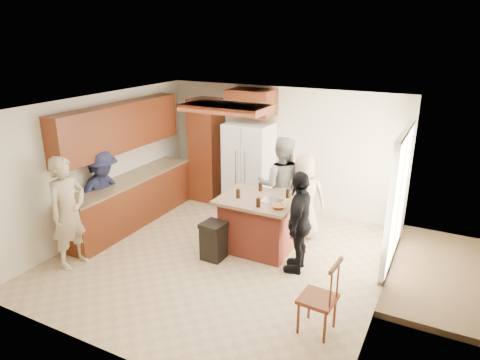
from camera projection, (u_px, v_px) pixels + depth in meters
The scene contains 12 objects.
person_front_left at pixel (68, 212), 6.55m from camera, with size 0.65×0.48×1.78m, color tan.
person_behind_left at pixel (281, 185), 7.69m from camera, with size 0.87×0.54×1.79m, color gray.
person_behind_right at pixel (304, 197), 7.49m from camera, with size 0.75×0.49×1.54m, color tan.
person_side_right at pixel (299, 222), 6.43m from camera, with size 0.94×0.48×1.61m, color black.
person_counter at pixel (103, 194), 7.51m from camera, with size 1.04×0.49×1.62m, color #191C32.
left_cabinetry at pixel (128, 176), 8.01m from camera, with size 0.64×3.00×2.30m.
back_wall_units at pixel (217, 139), 8.99m from camera, with size 1.80×0.60×2.45m.
refrigerator at pixel (249, 167), 8.74m from camera, with size 0.90×0.76×1.80m.
kitchen_island at pixel (258, 223), 7.16m from camera, with size 1.28×1.03×0.93m.
island_items at pixel (270, 200), 6.82m from camera, with size 0.93×0.75×0.15m.
trash_bin at pixel (214, 241), 6.91m from camera, with size 0.40×0.40×0.63m.
spindle_chair at pixel (319, 299), 5.17m from camera, with size 0.45×0.45×0.99m.
Camera 1 is at (3.10, -5.38, 3.52)m, focal length 32.00 mm.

